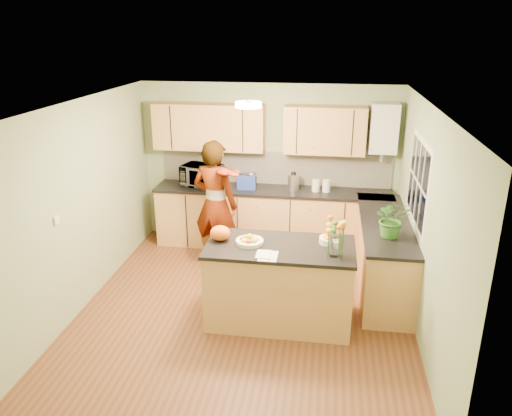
# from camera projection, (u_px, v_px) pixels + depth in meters

# --- Properties ---
(floor) EXTENTS (4.50, 4.50, 0.00)m
(floor) POSITION_uv_depth(u_px,v_px,m) (246.00, 309.00, 6.17)
(floor) COLOR #563118
(floor) RESTS_ON ground
(ceiling) EXTENTS (4.00, 4.50, 0.02)m
(ceiling) POSITION_uv_depth(u_px,v_px,m) (244.00, 105.00, 5.32)
(ceiling) COLOR silver
(ceiling) RESTS_ON wall_back
(wall_back) EXTENTS (4.00, 0.02, 2.50)m
(wall_back) POSITION_uv_depth(u_px,v_px,m) (269.00, 164.00, 7.84)
(wall_back) COLOR #8CA072
(wall_back) RESTS_ON floor
(wall_front) EXTENTS (4.00, 0.02, 2.50)m
(wall_front) POSITION_uv_depth(u_px,v_px,m) (193.00, 322.00, 3.65)
(wall_front) COLOR #8CA072
(wall_front) RESTS_ON floor
(wall_left) EXTENTS (0.02, 4.50, 2.50)m
(wall_left) POSITION_uv_depth(u_px,v_px,m) (82.00, 206.00, 6.02)
(wall_left) COLOR #8CA072
(wall_left) RESTS_ON floor
(wall_right) EXTENTS (0.02, 4.50, 2.50)m
(wall_right) POSITION_uv_depth(u_px,v_px,m) (424.00, 224.00, 5.47)
(wall_right) COLOR #8CA072
(wall_right) RESTS_ON floor
(back_counter) EXTENTS (3.64, 0.62, 0.94)m
(back_counter) POSITION_uv_depth(u_px,v_px,m) (272.00, 218.00, 7.81)
(back_counter) COLOR tan
(back_counter) RESTS_ON floor
(right_counter) EXTENTS (0.62, 2.24, 0.94)m
(right_counter) POSITION_uv_depth(u_px,v_px,m) (383.00, 254.00, 6.57)
(right_counter) COLOR tan
(right_counter) RESTS_ON floor
(splashback) EXTENTS (3.60, 0.02, 0.52)m
(splashback) POSITION_uv_depth(u_px,v_px,m) (275.00, 168.00, 7.83)
(splashback) COLOR beige
(splashback) RESTS_ON back_counter
(upper_cabinets) EXTENTS (3.20, 0.34, 0.70)m
(upper_cabinets) POSITION_uv_depth(u_px,v_px,m) (256.00, 128.00, 7.50)
(upper_cabinets) COLOR tan
(upper_cabinets) RESTS_ON wall_back
(boiler) EXTENTS (0.40, 0.30, 0.86)m
(boiler) POSITION_uv_depth(u_px,v_px,m) (384.00, 128.00, 7.23)
(boiler) COLOR silver
(boiler) RESTS_ON wall_back
(window_right) EXTENTS (0.01, 1.30, 1.05)m
(window_right) POSITION_uv_depth(u_px,v_px,m) (418.00, 182.00, 5.93)
(window_right) COLOR silver
(window_right) RESTS_ON wall_right
(light_switch) EXTENTS (0.02, 0.09, 0.09)m
(light_switch) POSITION_uv_depth(u_px,v_px,m) (56.00, 220.00, 5.44)
(light_switch) COLOR silver
(light_switch) RESTS_ON wall_left
(ceiling_lamp) EXTENTS (0.30, 0.30, 0.07)m
(ceiling_lamp) POSITION_uv_depth(u_px,v_px,m) (248.00, 105.00, 5.61)
(ceiling_lamp) COLOR #FFEABF
(ceiling_lamp) RESTS_ON ceiling
(peninsula_island) EXTENTS (1.68, 0.86, 0.96)m
(peninsula_island) POSITION_uv_depth(u_px,v_px,m) (280.00, 283.00, 5.79)
(peninsula_island) COLOR tan
(peninsula_island) RESTS_ON floor
(fruit_dish) EXTENTS (0.31, 0.31, 0.11)m
(fruit_dish) POSITION_uv_depth(u_px,v_px,m) (250.00, 240.00, 5.66)
(fruit_dish) COLOR #EFE5BF
(fruit_dish) RESTS_ON peninsula_island
(orange_bowl) EXTENTS (0.24, 0.24, 0.14)m
(orange_bowl) POSITION_uv_depth(u_px,v_px,m) (330.00, 238.00, 5.67)
(orange_bowl) COLOR #EFE5BF
(orange_bowl) RESTS_ON peninsula_island
(flower_vase) EXTENTS (0.26, 0.26, 0.49)m
(flower_vase) POSITION_uv_depth(u_px,v_px,m) (336.00, 228.00, 5.26)
(flower_vase) COLOR silver
(flower_vase) RESTS_ON peninsula_island
(orange_bag) EXTENTS (0.24, 0.21, 0.18)m
(orange_bag) POSITION_uv_depth(u_px,v_px,m) (220.00, 233.00, 5.74)
(orange_bag) COLOR orange
(orange_bag) RESTS_ON peninsula_island
(papers) EXTENTS (0.20, 0.27, 0.01)m
(papers) POSITION_uv_depth(u_px,v_px,m) (268.00, 256.00, 5.36)
(papers) COLOR silver
(papers) RESTS_ON peninsula_island
(violinist) EXTENTS (0.78, 0.63, 1.85)m
(violinist) POSITION_uv_depth(u_px,v_px,m) (215.00, 205.00, 7.02)
(violinist) COLOR #DBAB86
(violinist) RESTS_ON floor
(violin) EXTENTS (0.70, 0.61, 0.18)m
(violin) POSITION_uv_depth(u_px,v_px,m) (225.00, 171.00, 6.60)
(violin) COLOR #551905
(violin) RESTS_ON violinist
(microwave) EXTENTS (0.68, 0.54, 0.33)m
(microwave) POSITION_uv_depth(u_px,v_px,m) (202.00, 176.00, 7.77)
(microwave) COLOR silver
(microwave) RESTS_ON back_counter
(blue_box) EXTENTS (0.30, 0.23, 0.23)m
(blue_box) POSITION_uv_depth(u_px,v_px,m) (247.00, 181.00, 7.66)
(blue_box) COLOR #203895
(blue_box) RESTS_ON back_counter
(kettle) EXTENTS (0.18, 0.18, 0.33)m
(kettle) POSITION_uv_depth(u_px,v_px,m) (293.00, 181.00, 7.59)
(kettle) COLOR silver
(kettle) RESTS_ON back_counter
(jar_cream) EXTENTS (0.13, 0.13, 0.18)m
(jar_cream) POSITION_uv_depth(u_px,v_px,m) (316.00, 186.00, 7.52)
(jar_cream) COLOR #EFE5BF
(jar_cream) RESTS_ON back_counter
(jar_white) EXTENTS (0.16, 0.16, 0.18)m
(jar_white) POSITION_uv_depth(u_px,v_px,m) (326.00, 186.00, 7.50)
(jar_white) COLOR silver
(jar_white) RESTS_ON back_counter
(potted_plant) EXTENTS (0.46, 0.41, 0.46)m
(potted_plant) POSITION_uv_depth(u_px,v_px,m) (392.00, 219.00, 5.84)
(potted_plant) COLOR #316D24
(potted_plant) RESTS_ON right_counter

